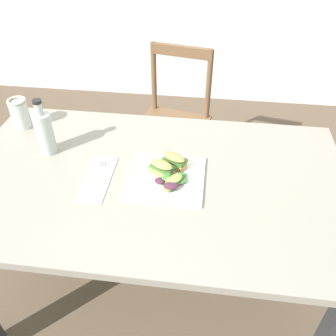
{
  "coord_description": "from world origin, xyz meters",
  "views": [
    {
      "loc": [
        0.33,
        -0.85,
        1.59
      ],
      "look_at": [
        0.2,
        0.16,
        0.76
      ],
      "focal_mm": 38.12,
      "sensor_mm": 36.0,
      "label": 1
    }
  ],
  "objects_px": {
    "sandwich_half_front": "(161,168)",
    "bottle_cold_brew": "(45,135)",
    "plate_lunch": "(167,178)",
    "dining_table": "(152,200)",
    "mason_jar_iced_tea": "(20,115)",
    "sandwich_half_back": "(174,160)",
    "fork_on_napkin": "(99,174)",
    "chair_wooden_far": "(173,123)"
  },
  "relations": [
    {
      "from": "chair_wooden_far",
      "to": "sandwich_half_front",
      "type": "height_order",
      "value": "chair_wooden_far"
    },
    {
      "from": "dining_table",
      "to": "sandwich_half_back",
      "type": "bearing_deg",
      "value": 38.7
    },
    {
      "from": "chair_wooden_far",
      "to": "mason_jar_iced_tea",
      "type": "relative_size",
      "value": 6.56
    },
    {
      "from": "dining_table",
      "to": "fork_on_napkin",
      "type": "height_order",
      "value": "fork_on_napkin"
    },
    {
      "from": "sandwich_half_front",
      "to": "dining_table",
      "type": "bearing_deg",
      "value": -161.75
    },
    {
      "from": "sandwich_half_front",
      "to": "chair_wooden_far",
      "type": "bearing_deg",
      "value": 93.7
    },
    {
      "from": "chair_wooden_far",
      "to": "bottle_cold_brew",
      "type": "relative_size",
      "value": 3.79
    },
    {
      "from": "fork_on_napkin",
      "to": "mason_jar_iced_tea",
      "type": "xyz_separation_m",
      "value": [
        -0.43,
        0.28,
        0.05
      ]
    },
    {
      "from": "chair_wooden_far",
      "to": "bottle_cold_brew",
      "type": "xyz_separation_m",
      "value": [
        -0.41,
        -0.74,
        0.37
      ]
    },
    {
      "from": "dining_table",
      "to": "sandwich_half_front",
      "type": "xyz_separation_m",
      "value": [
        0.04,
        0.01,
        0.15
      ]
    },
    {
      "from": "dining_table",
      "to": "sandwich_half_back",
      "type": "distance_m",
      "value": 0.18
    },
    {
      "from": "sandwich_half_back",
      "to": "fork_on_napkin",
      "type": "distance_m",
      "value": 0.28
    },
    {
      "from": "chair_wooden_far",
      "to": "sandwich_half_back",
      "type": "bearing_deg",
      "value": -83.18
    },
    {
      "from": "plate_lunch",
      "to": "mason_jar_iced_tea",
      "type": "relative_size",
      "value": 2.04
    },
    {
      "from": "plate_lunch",
      "to": "sandwich_half_front",
      "type": "relative_size",
      "value": 2.62
    },
    {
      "from": "sandwich_half_front",
      "to": "fork_on_napkin",
      "type": "xyz_separation_m",
      "value": [
        -0.23,
        -0.03,
        -0.03
      ]
    },
    {
      "from": "plate_lunch",
      "to": "mason_jar_iced_tea",
      "type": "xyz_separation_m",
      "value": [
        -0.67,
        0.27,
        0.05
      ]
    },
    {
      "from": "sandwich_half_back",
      "to": "mason_jar_iced_tea",
      "type": "distance_m",
      "value": 0.72
    },
    {
      "from": "sandwich_half_front",
      "to": "sandwich_half_back",
      "type": "bearing_deg",
      "value": 50.61
    },
    {
      "from": "plate_lunch",
      "to": "fork_on_napkin",
      "type": "relative_size",
      "value": 1.46
    },
    {
      "from": "sandwich_half_front",
      "to": "fork_on_napkin",
      "type": "relative_size",
      "value": 0.56
    },
    {
      "from": "dining_table",
      "to": "chair_wooden_far",
      "type": "xyz_separation_m",
      "value": [
        -0.02,
        0.84,
        -0.18
      ]
    },
    {
      "from": "plate_lunch",
      "to": "sandwich_half_front",
      "type": "height_order",
      "value": "sandwich_half_front"
    },
    {
      "from": "sandwich_half_front",
      "to": "plate_lunch",
      "type": "bearing_deg",
      "value": -39.63
    },
    {
      "from": "chair_wooden_far",
      "to": "plate_lunch",
      "type": "relative_size",
      "value": 3.22
    },
    {
      "from": "sandwich_half_front",
      "to": "fork_on_napkin",
      "type": "bearing_deg",
      "value": -172.77
    },
    {
      "from": "plate_lunch",
      "to": "bottle_cold_brew",
      "type": "height_order",
      "value": "bottle_cold_brew"
    },
    {
      "from": "chair_wooden_far",
      "to": "sandwich_half_front",
      "type": "bearing_deg",
      "value": -86.3
    },
    {
      "from": "plate_lunch",
      "to": "sandwich_half_back",
      "type": "bearing_deg",
      "value": 73.82
    },
    {
      "from": "mason_jar_iced_tea",
      "to": "sandwich_half_back",
      "type": "bearing_deg",
      "value": -16.53
    },
    {
      "from": "dining_table",
      "to": "chair_wooden_far",
      "type": "relative_size",
      "value": 1.65
    },
    {
      "from": "sandwich_half_front",
      "to": "fork_on_napkin",
      "type": "height_order",
      "value": "sandwich_half_front"
    },
    {
      "from": "sandwich_half_front",
      "to": "bottle_cold_brew",
      "type": "bearing_deg",
      "value": 169.02
    },
    {
      "from": "mason_jar_iced_tea",
      "to": "plate_lunch",
      "type": "bearing_deg",
      "value": -21.95
    },
    {
      "from": "dining_table",
      "to": "mason_jar_iced_tea",
      "type": "relative_size",
      "value": 10.8
    },
    {
      "from": "sandwich_half_back",
      "to": "mason_jar_iced_tea",
      "type": "relative_size",
      "value": 0.78
    },
    {
      "from": "dining_table",
      "to": "mason_jar_iced_tea",
      "type": "xyz_separation_m",
      "value": [
        -0.62,
        0.27,
        0.18
      ]
    },
    {
      "from": "chair_wooden_far",
      "to": "fork_on_napkin",
      "type": "height_order",
      "value": "chair_wooden_far"
    },
    {
      "from": "sandwich_half_front",
      "to": "bottle_cold_brew",
      "type": "distance_m",
      "value": 0.48
    },
    {
      "from": "dining_table",
      "to": "chair_wooden_far",
      "type": "height_order",
      "value": "chair_wooden_far"
    },
    {
      "from": "plate_lunch",
      "to": "sandwich_half_back",
      "type": "distance_m",
      "value": 0.08
    },
    {
      "from": "sandwich_half_back",
      "to": "fork_on_napkin",
      "type": "bearing_deg",
      "value": -163.82
    }
  ]
}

